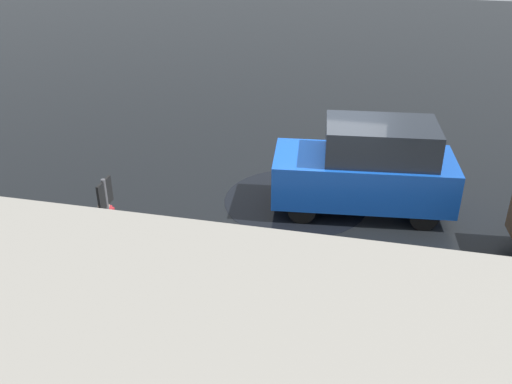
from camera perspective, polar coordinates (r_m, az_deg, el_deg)
The scene contains 8 objects.
ground_plane at distance 13.13m, azimuth 6.68°, elevation -1.38°, with size 60.00×60.00×0.00m, color black.
kerb_strip at distance 9.69m, azimuth 3.66°, elevation -13.23°, with size 24.00×3.20×0.04m, color slate.
moving_hatchback at distance 12.69m, azimuth 11.09°, elevation 2.39°, with size 4.06×2.12×2.06m.
fire_hydrant at distance 11.23m, azimuth -11.26°, elevation -4.90°, with size 0.42×0.31×0.80m.
pedestrian at distance 11.36m, azimuth -14.72°, elevation -3.23°, with size 0.25×0.57×1.22m.
metal_railing at distance 8.50m, azimuth 17.95°, elevation -15.52°, with size 9.11×0.04×1.05m.
sign_post at distance 9.58m, azimuth -14.47°, elevation -3.17°, with size 0.07×0.44×2.40m.
puddle_patch at distance 13.29m, azimuth 3.99°, elevation -0.86°, with size 3.33×3.33×0.01m, color black.
Camera 1 is at (-1.02, 11.43, 6.38)m, focal length 40.00 mm.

